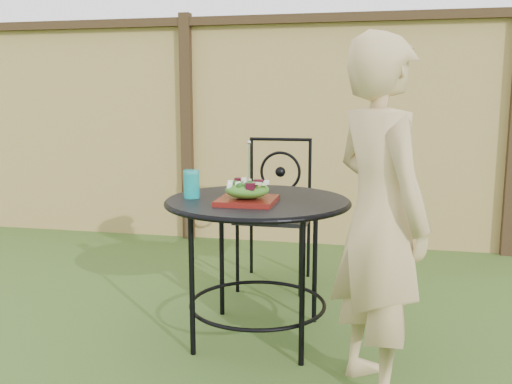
% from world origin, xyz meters
% --- Properties ---
extents(ground, '(60.00, 60.00, 0.00)m').
position_xyz_m(ground, '(0.00, 0.00, 0.00)').
color(ground, '#274115').
rests_on(ground, ground).
extents(fence, '(8.00, 0.12, 1.90)m').
position_xyz_m(fence, '(-0.00, 2.19, 0.95)').
color(fence, tan).
rests_on(fence, ground).
extents(patio_table, '(0.92, 0.92, 0.72)m').
position_xyz_m(patio_table, '(-0.28, 0.24, 0.59)').
color(patio_table, black).
rests_on(patio_table, ground).
extents(patio_chair, '(0.46, 0.46, 0.95)m').
position_xyz_m(patio_chair, '(-0.35, 1.14, 0.50)').
color(patio_chair, black).
rests_on(patio_chair, ground).
extents(diner, '(0.60, 0.64, 1.48)m').
position_xyz_m(diner, '(0.31, -0.16, 0.74)').
color(diner, tan).
rests_on(diner, ground).
extents(salad_plate, '(0.27, 0.27, 0.02)m').
position_xyz_m(salad_plate, '(-0.31, 0.12, 0.74)').
color(salad_plate, '#450D09').
rests_on(salad_plate, patio_table).
extents(salad, '(0.21, 0.21, 0.08)m').
position_xyz_m(salad, '(-0.31, 0.12, 0.79)').
color(salad, '#235614').
rests_on(salad, salad_plate).
extents(fork, '(0.01, 0.01, 0.18)m').
position_xyz_m(fork, '(-0.30, 0.12, 0.92)').
color(fork, silver).
rests_on(fork, salad).
extents(drinking_glass, '(0.08, 0.08, 0.14)m').
position_xyz_m(drinking_glass, '(-0.61, 0.20, 0.79)').
color(drinking_glass, '#0EA5A5').
rests_on(drinking_glass, patio_table).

